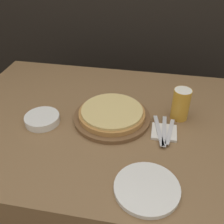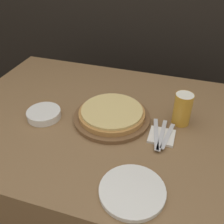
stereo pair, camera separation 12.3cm
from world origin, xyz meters
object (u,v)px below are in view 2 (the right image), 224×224
dinner_plate (132,191)px  side_bowl (44,114)px  pizza_on_board (112,115)px  beer_glass (183,108)px  spoon (168,136)px  fork (156,134)px  dinner_knife (162,135)px

dinner_plate → side_bowl: side_bowl is taller
pizza_on_board → beer_glass: bearing=12.8°
dinner_plate → beer_glass: bearing=75.6°
side_bowl → spoon: (0.59, 0.02, -0.00)m
pizza_on_board → side_bowl: 0.33m
spoon → pizza_on_board: bearing=167.3°
dinner_plate → fork: size_ratio=1.11×
pizza_on_board → spoon: size_ratio=2.02×
pizza_on_board → fork: bearing=-15.5°
pizza_on_board → dinner_plate: pizza_on_board is taller
fork → side_bowl: bearing=-177.4°
dinner_plate → side_bowl: bearing=149.8°
dinner_plate → dinner_knife: 0.33m
spoon → fork: bearing=180.0°
pizza_on_board → fork: size_ratio=1.73×
dinner_plate → pizza_on_board: bearing=117.1°
pizza_on_board → side_bowl: bearing=-164.7°
dinner_plate → dinner_knife: dinner_plate is taller
beer_glass → fork: bearing=-124.3°
dinner_plate → spoon: size_ratio=1.29×
beer_glass → spoon: (-0.04, -0.13, -0.07)m
beer_glass → dinner_knife: bearing=-116.3°
side_bowl → spoon: size_ratio=0.90×
fork → dinner_knife: bearing=0.0°
dinner_plate → side_bowl: size_ratio=1.44×
spoon → beer_glass: bearing=73.0°
side_bowl → fork: bearing=2.6°
pizza_on_board → dinner_plate: (0.20, -0.38, -0.02)m
beer_glass → dinner_knife: (-0.07, -0.13, -0.07)m
dinner_plate → side_bowl: (-0.51, 0.30, 0.01)m
pizza_on_board → fork: 0.23m
beer_glass → dinner_plate: 0.47m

